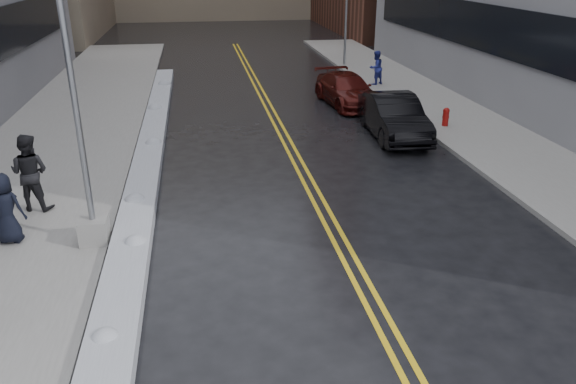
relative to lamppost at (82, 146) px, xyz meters
name	(u,v)px	position (x,y,z in m)	size (l,w,h in m)	color
ground	(242,279)	(3.30, -2.00, -2.53)	(160.00, 160.00, 0.00)	black
sidewalk_west	(59,146)	(-2.45, 8.00, -2.46)	(5.50, 50.00, 0.15)	gray
sidewalk_east	(468,126)	(13.30, 8.00, -2.46)	(4.00, 50.00, 0.15)	gray
lane_line_left	(281,137)	(5.65, 8.00, -2.53)	(0.12, 50.00, 0.01)	gold
lane_line_right	(288,137)	(5.95, 8.00, -2.53)	(0.12, 50.00, 0.01)	gold
snow_ridge	(149,157)	(0.85, 6.00, -2.36)	(0.90, 30.00, 0.34)	#B9BCC3
lamppost	(82,146)	(0.00, 0.00, 0.00)	(0.65, 0.65, 7.62)	gray
fire_hydrant	(446,116)	(12.30, 8.00, -1.98)	(0.26, 0.26, 0.73)	maroon
traffic_signal	(346,10)	(11.80, 22.00, 0.87)	(0.16, 0.20, 6.00)	gray
pedestrian_b	(30,172)	(-1.86, 2.23, -1.35)	(1.01, 0.78, 2.07)	black
pedestrian_c	(5,209)	(-1.96, 0.34, -1.53)	(0.83, 0.54, 1.71)	black
pedestrian_east	(376,68)	(11.91, 16.00, -1.51)	(0.84, 0.66, 1.74)	navy
car_black	(394,116)	(9.90, 7.36, -1.73)	(1.69, 4.86, 1.60)	black
car_maroon	(347,90)	(9.44, 12.52, -1.83)	(1.98, 4.86, 1.41)	#400C0A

